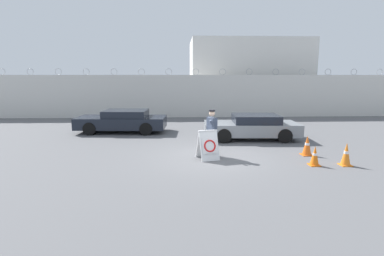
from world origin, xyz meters
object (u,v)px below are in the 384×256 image
(traffic_cone_near, at_px, (315,156))
(parked_car_rear_sedan, at_px, (252,127))
(traffic_cone_mid, at_px, (346,154))
(barricade_sign, at_px, (208,145))
(parked_car_front_coupe, at_px, (123,121))
(security_guard, at_px, (212,130))
(traffic_cone_far, at_px, (307,146))

(traffic_cone_near, distance_m, parked_car_rear_sedan, 4.54)
(traffic_cone_near, relative_size, traffic_cone_mid, 0.85)
(traffic_cone_near, relative_size, parked_car_rear_sedan, 0.15)
(barricade_sign, relative_size, parked_car_front_coupe, 0.22)
(security_guard, distance_m, traffic_cone_mid, 4.71)
(parked_car_rear_sedan, bearing_deg, traffic_cone_far, 117.30)
(traffic_cone_mid, relative_size, parked_car_front_coupe, 0.17)
(barricade_sign, relative_size, traffic_cone_far, 1.41)
(traffic_cone_mid, xyz_separation_m, parked_car_front_coupe, (-8.70, 6.53, 0.22))
(traffic_cone_far, bearing_deg, traffic_cone_mid, -61.09)
(traffic_cone_mid, height_order, parked_car_front_coupe, parked_car_front_coupe)
(traffic_cone_near, bearing_deg, traffic_cone_far, 77.13)
(barricade_sign, xyz_separation_m, parked_car_front_coupe, (-4.11, 5.55, 0.08))
(security_guard, distance_m, parked_car_front_coupe, 6.61)
(parked_car_front_coupe, bearing_deg, parked_car_rear_sedan, 165.67)
(traffic_cone_far, height_order, parked_car_rear_sedan, parked_car_rear_sedan)
(traffic_cone_mid, bearing_deg, traffic_cone_far, 118.91)
(barricade_sign, bearing_deg, security_guard, 56.18)
(parked_car_front_coupe, bearing_deg, security_guard, 133.90)
(traffic_cone_near, height_order, traffic_cone_far, traffic_cone_far)
(barricade_sign, bearing_deg, parked_car_rear_sedan, 39.96)
(security_guard, bearing_deg, traffic_cone_far, 61.85)
(traffic_cone_mid, height_order, parked_car_rear_sedan, parked_car_rear_sedan)
(traffic_cone_near, xyz_separation_m, parked_car_front_coupe, (-7.64, 6.49, 0.28))
(barricade_sign, relative_size, parked_car_rear_sedan, 0.24)
(traffic_cone_near, bearing_deg, barricade_sign, 165.15)
(barricade_sign, bearing_deg, traffic_cone_near, -29.66)
(barricade_sign, distance_m, traffic_cone_near, 3.67)
(barricade_sign, relative_size, traffic_cone_near, 1.60)
(barricade_sign, height_order, parked_car_front_coupe, parked_car_front_coupe)
(traffic_cone_far, relative_size, parked_car_rear_sedan, 0.17)
(traffic_cone_near, height_order, parked_car_front_coupe, parked_car_front_coupe)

